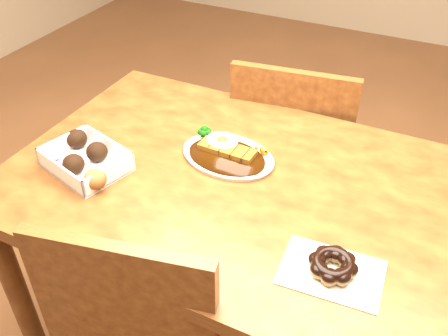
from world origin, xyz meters
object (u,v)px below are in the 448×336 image
at_px(donut_box, 84,158).
at_px(pon_de_ring, 333,266).
at_px(table, 240,210).
at_px(katsu_curry_plate, 227,153).
at_px(chair_far, 293,154).

bearing_deg(donut_box, pon_de_ring, -5.34).
height_order(table, katsu_curry_plate, katsu_curry_plate).
distance_m(katsu_curry_plate, donut_box, 0.38).
bearing_deg(pon_de_ring, katsu_curry_plate, 143.87).
bearing_deg(katsu_curry_plate, chair_far, 83.82).
height_order(chair_far, pon_de_ring, chair_far).
relative_size(katsu_curry_plate, donut_box, 1.12).
bearing_deg(chair_far, donut_box, 53.63).
xyz_separation_m(table, donut_box, (-0.39, -0.13, 0.13)).
height_order(katsu_curry_plate, donut_box, donut_box).
distance_m(table, donut_box, 0.43).
xyz_separation_m(table, pon_de_ring, (0.29, -0.19, 0.12)).
bearing_deg(table, donut_box, -161.93).
height_order(katsu_curry_plate, pon_de_ring, katsu_curry_plate).
height_order(table, pon_de_ring, pon_de_ring).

